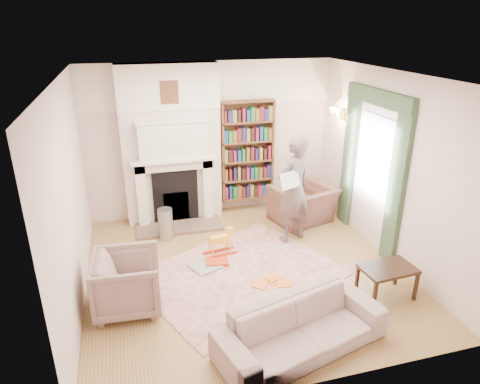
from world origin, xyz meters
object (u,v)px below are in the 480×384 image
object	(u,v)px
man_reading	(293,189)
coffee_table	(386,282)
armchair_reading	(303,204)
armchair_left	(128,282)
rocking_horse	(220,242)
bookcase	(247,151)
paraffin_heater	(166,224)
sofa	(301,328)

from	to	relation	value
man_reading	coffee_table	size ratio (longest dim) A/B	2.60
man_reading	armchair_reading	bearing A→B (deg)	-149.73
armchair_left	rocking_horse	xyz separation A→B (m)	(1.42, 0.99, -0.16)
coffee_table	man_reading	bearing A→B (deg)	104.12
bookcase	armchair_reading	bearing A→B (deg)	-44.42
bookcase	paraffin_heater	distance (m)	2.07
sofa	man_reading	world-z (taller)	man_reading
bookcase	armchair_left	distance (m)	3.56
bookcase	armchair_left	world-z (taller)	bookcase
armchair_left	bookcase	bearing A→B (deg)	-38.18
sofa	paraffin_heater	world-z (taller)	sofa
sofa	rocking_horse	world-z (taller)	sofa
man_reading	rocking_horse	world-z (taller)	man_reading
armchair_left	man_reading	distance (m)	2.99
paraffin_heater	armchair_reading	bearing A→B (deg)	0.90
sofa	coffee_table	xyz separation A→B (m)	(1.48, 0.60, -0.06)
armchair_left	sofa	bearing A→B (deg)	-121.15
armchair_reading	man_reading	bearing A→B (deg)	36.95
sofa	paraffin_heater	xyz separation A→B (m)	(-1.17, 3.01, -0.01)
armchair_left	paraffin_heater	size ratio (longest dim) A/B	1.51
paraffin_heater	rocking_horse	distance (m)	1.07
armchair_left	paraffin_heater	xyz separation A→B (m)	(0.66, 1.74, -0.10)
armchair_reading	armchair_left	size ratio (longest dim) A/B	1.24
bookcase	armchair_reading	world-z (taller)	bookcase
sofa	armchair_reading	bearing A→B (deg)	51.53
bookcase	armchair_left	bearing A→B (deg)	-131.90
armchair_reading	rocking_horse	bearing A→B (deg)	8.34
armchair_reading	paraffin_heater	world-z (taller)	armchair_reading
armchair_left	paraffin_heater	distance (m)	1.86
sofa	armchair_left	bearing A→B (deg)	130.03
armchair_reading	sofa	bearing A→B (deg)	50.46
armchair_left	man_reading	world-z (taller)	man_reading
armchair_left	rocking_horse	bearing A→B (deg)	-51.39
sofa	coffee_table	bearing A→B (deg)	7.18
bookcase	rocking_horse	distance (m)	2.06
sofa	rocking_horse	bearing A→B (deg)	85.03
coffee_table	paraffin_heater	xyz separation A→B (m)	(-2.64, 2.41, 0.05)
armchair_reading	man_reading	xyz separation A→B (m)	(-0.45, -0.60, 0.58)
armchair_reading	man_reading	distance (m)	0.95
bookcase	sofa	distance (m)	3.99
armchair_left	man_reading	xyz separation A→B (m)	(2.69, 1.18, 0.53)
bookcase	armchair_left	xyz separation A→B (m)	(-2.32, -2.59, -0.80)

